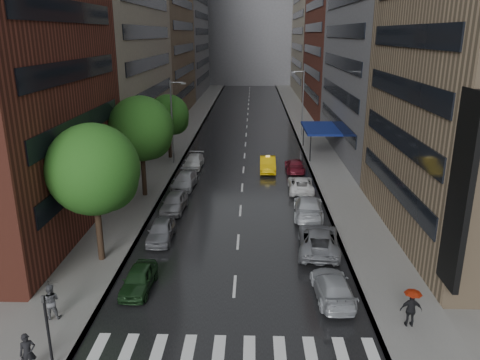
% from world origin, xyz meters
% --- Properties ---
extents(ground, '(220.00, 220.00, 0.00)m').
position_xyz_m(ground, '(0.00, 0.00, 0.00)').
color(ground, gray).
rests_on(ground, ground).
extents(road, '(14.00, 140.00, 0.01)m').
position_xyz_m(road, '(0.00, 50.00, 0.01)').
color(road, black).
rests_on(road, ground).
extents(sidewalk_left, '(4.00, 140.00, 0.15)m').
position_xyz_m(sidewalk_left, '(-9.00, 50.00, 0.07)').
color(sidewalk_left, gray).
rests_on(sidewalk_left, ground).
extents(sidewalk_right, '(4.00, 140.00, 0.15)m').
position_xyz_m(sidewalk_right, '(9.00, 50.00, 0.07)').
color(sidewalk_right, gray).
rests_on(sidewalk_right, ground).
extents(crosswalk, '(13.15, 2.80, 0.01)m').
position_xyz_m(crosswalk, '(0.20, -2.00, 0.01)').
color(crosswalk, silver).
rests_on(crosswalk, ground).
extents(buildings_left, '(8.00, 108.00, 38.00)m').
position_xyz_m(buildings_left, '(-15.00, 58.79, 15.99)').
color(buildings_left, maroon).
rests_on(buildings_left, ground).
extents(buildings_right, '(8.05, 109.10, 36.00)m').
position_xyz_m(buildings_right, '(15.00, 56.70, 15.03)').
color(buildings_right, '#937A5B').
rests_on(buildings_right, ground).
extents(building_far, '(40.00, 14.00, 32.00)m').
position_xyz_m(building_far, '(0.00, 118.00, 16.00)').
color(building_far, slate).
rests_on(building_far, ground).
extents(tree_near, '(5.58, 5.58, 8.90)m').
position_xyz_m(tree_near, '(-8.60, 6.90, 6.09)').
color(tree_near, '#382619').
rests_on(tree_near, ground).
extents(tree_mid, '(5.61, 5.61, 8.93)m').
position_xyz_m(tree_mid, '(-8.60, 19.29, 6.11)').
color(tree_mid, '#382619').
rests_on(tree_mid, ground).
extents(tree_far, '(4.64, 4.64, 7.40)m').
position_xyz_m(tree_far, '(-8.60, 32.49, 5.06)').
color(tree_far, '#382619').
rests_on(tree_far, ground).
extents(taxi, '(1.64, 4.66, 1.53)m').
position_xyz_m(taxi, '(2.55, 27.61, 0.77)').
color(taxi, '#DCA90B').
rests_on(taxi, ground).
extents(parked_cars_left, '(2.28, 29.64, 1.49)m').
position_xyz_m(parked_cars_left, '(-5.40, 17.11, 0.70)').
color(parked_cars_left, '#163117').
rests_on(parked_cars_left, ground).
extents(parked_cars_right, '(3.14, 29.35, 1.59)m').
position_xyz_m(parked_cars_right, '(5.40, 14.17, 0.74)').
color(parked_cars_right, '#A7ABB1').
rests_on(parked_cars_right, ground).
extents(ped_bag_walker, '(0.79, 0.71, 1.81)m').
position_xyz_m(ped_bag_walker, '(-8.41, -3.49, 1.03)').
color(ped_bag_walker, black).
rests_on(ped_bag_walker, sidewalk_left).
extents(ped_black_umbrella, '(1.02, 0.98, 2.09)m').
position_xyz_m(ped_black_umbrella, '(-9.09, 0.41, 1.38)').
color(ped_black_umbrella, '#54555A').
rests_on(ped_black_umbrella, sidewalk_left).
extents(ped_red_umbrella, '(1.07, 0.82, 2.01)m').
position_xyz_m(ped_red_umbrella, '(8.77, 0.24, 1.33)').
color(ped_red_umbrella, black).
rests_on(ped_red_umbrella, sidewalk_right).
extents(traffic_light, '(0.18, 0.15, 3.45)m').
position_xyz_m(traffic_light, '(-7.60, -3.14, 2.23)').
color(traffic_light, black).
rests_on(traffic_light, sidewalk_left).
extents(street_lamp_left, '(1.74, 0.22, 9.00)m').
position_xyz_m(street_lamp_left, '(-7.72, 30.00, 4.89)').
color(street_lamp_left, gray).
rests_on(street_lamp_left, sidewalk_left).
extents(street_lamp_right, '(1.74, 0.22, 9.00)m').
position_xyz_m(street_lamp_right, '(7.72, 45.00, 4.89)').
color(street_lamp_right, gray).
rests_on(street_lamp_right, sidewalk_right).
extents(awning, '(4.00, 8.00, 3.12)m').
position_xyz_m(awning, '(8.98, 35.00, 3.13)').
color(awning, navy).
rests_on(awning, sidewalk_right).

